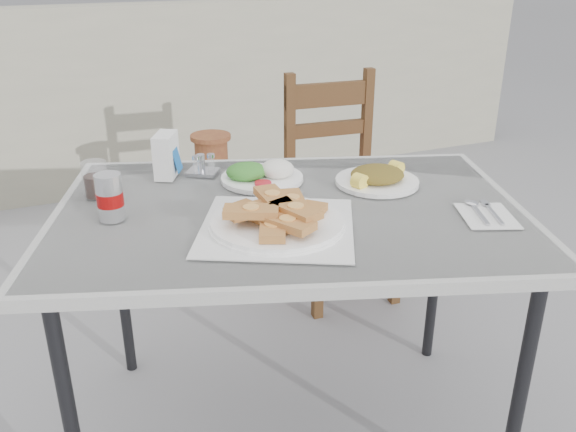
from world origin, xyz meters
name	(u,v)px	position (x,y,z in m)	size (l,w,h in m)	color
ground	(272,414)	(0.00, 0.00, 0.00)	(80.00, 80.00, 0.00)	gray
cafe_table	(290,225)	(0.03, -0.08, 0.77)	(1.58, 1.31, 0.83)	black
pide_plate	(277,215)	(-0.06, -0.20, 0.87)	(0.55, 0.55, 0.08)	silver
salad_rice_plate	(261,174)	(0.03, 0.15, 0.85)	(0.27, 0.27, 0.07)	white
salad_chopped_plate	(377,177)	(0.36, -0.02, 0.85)	(0.27, 0.27, 0.06)	white
soda_can	(110,197)	(-0.46, 0.03, 0.89)	(0.07, 0.07, 0.13)	silver
cola_glass	(95,181)	(-0.47, 0.22, 0.88)	(0.08, 0.08, 0.11)	white
napkin_holder	(166,155)	(-0.24, 0.31, 0.90)	(0.11, 0.13, 0.14)	silver
condiment_caddy	(203,167)	(-0.12, 0.29, 0.85)	(0.13, 0.12, 0.07)	silver
cutlery_napkin	(484,213)	(0.51, -0.35, 0.83)	(0.20, 0.22, 0.01)	silver
chair	(340,184)	(0.63, 0.73, 0.53)	(0.48, 0.48, 1.02)	#3C2510
terracotta_urn	(214,202)	(0.17, 1.24, 0.31)	(0.39, 0.39, 0.68)	brown
back_wall	(132,100)	(0.00, 2.50, 0.60)	(6.00, 0.25, 1.20)	#A09B85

